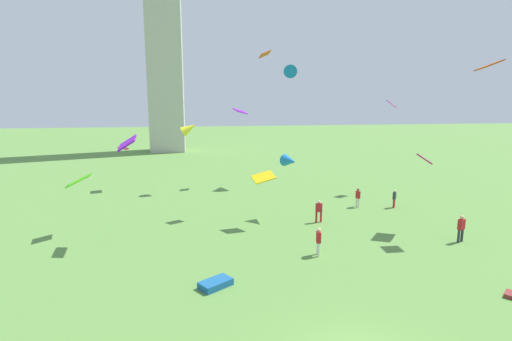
% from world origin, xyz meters
% --- Properties ---
extents(person_0, '(0.43, 0.46, 1.56)m').
position_xyz_m(person_0, '(10.97, 19.07, 0.88)').
color(person_0, red).
rests_on(person_0, ground_plane).
extents(person_1, '(0.53, 0.32, 1.71)m').
position_xyz_m(person_1, '(3.40, 16.12, 0.97)').
color(person_1, red).
rests_on(person_1, ground_plane).
extents(person_2, '(0.27, 0.51, 1.65)m').
position_xyz_m(person_2, '(7.96, 19.66, 0.93)').
color(person_2, silver).
rests_on(person_2, ground_plane).
extents(person_3, '(0.53, 0.44, 1.79)m').
position_xyz_m(person_3, '(11.23, 10.77, 1.01)').
color(person_3, '#2D3338').
rests_on(person_3, ground_plane).
extents(person_4, '(0.34, 0.52, 1.70)m').
position_xyz_m(person_4, '(1.45, 10.00, 0.97)').
color(person_4, silver).
rests_on(person_4, ground_plane).
extents(kite_flying_0, '(1.43, 1.61, 0.96)m').
position_xyz_m(kite_flying_0, '(1.50, 17.71, 4.46)').
color(kite_flying_0, '#1A71B5').
extents(kite_flying_1, '(1.35, 1.29, 0.93)m').
position_xyz_m(kite_flying_1, '(1.87, 31.26, 13.77)').
color(kite_flying_1, '#CB4913').
extents(kite_flying_2, '(1.78, 1.30, 0.79)m').
position_xyz_m(kite_flying_2, '(-0.86, 15.86, 3.65)').
color(kite_flying_2, yellow).
extents(kite_flying_3, '(1.35, 1.51, 0.60)m').
position_xyz_m(kite_flying_3, '(-12.88, 29.62, 4.23)').
color(kite_flying_3, '#B92162').
extents(kite_flying_4, '(1.72, 1.99, 0.94)m').
position_xyz_m(kite_flying_4, '(9.93, 13.36, 5.07)').
color(kite_flying_4, '#B2225F').
extents(kite_flying_5, '(1.20, 1.75, 0.93)m').
position_xyz_m(kite_flying_5, '(-9.79, 14.07, 6.45)').
color(kite_flying_5, '#7912C7').
extents(kite_flying_6, '(1.22, 1.18, 0.50)m').
position_xyz_m(kite_flying_6, '(-2.10, 19.41, 8.19)').
color(kite_flying_6, '#8712E2').
extents(kite_flying_7, '(1.82, 1.88, 1.04)m').
position_xyz_m(kite_flying_7, '(-13.43, 16.07, 3.72)').
color(kite_flying_7, '#4ACC18').
extents(kite_flying_8, '(1.90, 2.56, 1.90)m').
position_xyz_m(kite_flying_8, '(4.52, 30.75, 12.18)').
color(kite_flying_8, '#136BB9').
extents(kite_flying_9, '(1.82, 1.16, 1.59)m').
position_xyz_m(kite_flying_9, '(-6.21, 27.59, 6.31)').
color(kite_flying_9, yellow).
extents(kite_flying_10, '(1.50, 1.17, 0.75)m').
position_xyz_m(kite_flying_10, '(13.46, 12.58, 11.29)').
color(kite_flying_10, '#BE470C').
extents(kite_flying_11, '(1.16, 1.23, 0.81)m').
position_xyz_m(kite_flying_11, '(13.35, 25.18, 8.63)').
color(kite_flying_11, '#D22893').
extents(kite_bundle_0, '(1.83, 1.65, 0.34)m').
position_xyz_m(kite_bundle_0, '(-4.75, 6.92, 0.17)').
color(kite_bundle_0, '#195891').
rests_on(kite_bundle_0, ground_plane).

